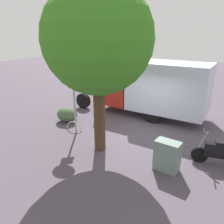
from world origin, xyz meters
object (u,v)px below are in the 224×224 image
(box_truck_near, at_px, (151,86))
(motorcycle, at_px, (221,152))
(stop_sign, at_px, (73,85))
(bike_rack_hoop, at_px, (74,130))
(utility_cabinet, at_px, (167,156))
(street_tree, at_px, (98,40))

(box_truck_near, height_order, motorcycle, box_truck_near)
(stop_sign, bearing_deg, bike_rack_hoop, -35.72)
(bike_rack_hoop, bearing_deg, motorcycle, -177.16)
(stop_sign, height_order, utility_cabinet, stop_sign)
(box_truck_near, relative_size, motorcycle, 4.06)
(motorcycle, xyz_separation_m, bike_rack_hoop, (6.18, 0.31, -0.52))
(bike_rack_hoop, bearing_deg, box_truck_near, -121.59)
(motorcycle, distance_m, stop_sign, 6.14)
(motorcycle, height_order, bike_rack_hoop, motorcycle)
(box_truck_near, distance_m, street_tree, 5.19)
(motorcycle, bearing_deg, bike_rack_hoop, -10.27)
(motorcycle, relative_size, stop_sign, 0.54)
(stop_sign, height_order, street_tree, street_tree)
(street_tree, distance_m, utility_cabinet, 4.43)
(stop_sign, bearing_deg, street_tree, 159.73)
(stop_sign, bearing_deg, motorcycle, -174.94)
(motorcycle, relative_size, street_tree, 0.30)
(street_tree, height_order, utility_cabinet, street_tree)
(box_truck_near, height_order, stop_sign, stop_sign)
(bike_rack_hoop, bearing_deg, street_tree, 157.19)
(utility_cabinet, bearing_deg, motorcycle, -140.72)
(bike_rack_hoop, bearing_deg, utility_cabinet, 169.11)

